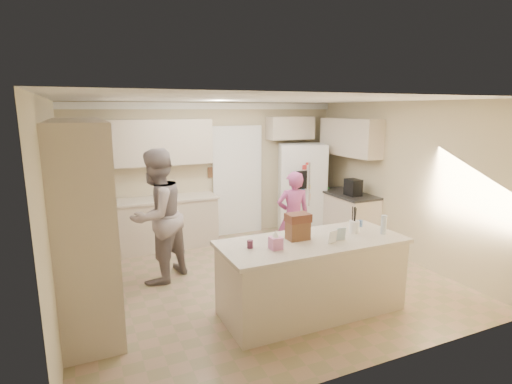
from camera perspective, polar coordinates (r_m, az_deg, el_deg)
name	(u,v)px	position (r m, az deg, el deg)	size (l,w,h in m)	color
floor	(259,280)	(6.04, 0.50, -12.49)	(5.20, 4.60, 0.02)	#9E7D62
ceiling	(260,99)	(5.51, 0.55, 13.20)	(5.20, 4.60, 0.02)	white
wall_back	(210,171)	(7.76, -6.60, 2.99)	(5.20, 0.02, 2.60)	beige
wall_front	(367,243)	(3.73, 15.57, -6.97)	(5.20, 0.02, 2.60)	beige
wall_left	(54,213)	(5.15, -26.93, -2.68)	(0.02, 4.60, 2.60)	beige
wall_right	(401,181)	(7.11, 20.04, 1.55)	(0.02, 4.60, 2.60)	beige
crown_back	(209,106)	(7.62, -6.71, 12.11)	(5.20, 0.08, 0.12)	white
pantry_bank	(84,216)	(5.37, -23.42, -3.21)	(0.60, 2.60, 2.35)	beige
back_base_cab	(155,225)	(7.39, -14.27, -4.59)	(2.20, 0.60, 0.88)	beige
back_countertop	(153,200)	(7.26, -14.43, -1.12)	(2.24, 0.63, 0.04)	beige
back_upper_cab	(149,143)	(7.25, -15.02, 6.83)	(2.20, 0.35, 0.80)	beige
doorway_opening	(237,182)	(7.95, -2.72, 1.44)	(0.90, 0.06, 2.10)	black
doorway_casing	(238,182)	(7.92, -2.62, 1.40)	(1.02, 0.03, 2.22)	white
wall_frame_upper	(211,158)	(7.69, -6.41, 4.80)	(0.15, 0.02, 0.20)	brown
wall_frame_lower	(212,172)	(7.73, -6.37, 2.81)	(0.15, 0.02, 0.20)	brown
refrigerator	(302,188)	(8.12, 6.53, 0.51)	(0.90, 0.70, 1.80)	white
fridge_seam	(311,192)	(7.82, 7.85, 0.04)	(0.01, 0.02, 1.78)	gray
fridge_dispenser	(302,180)	(7.65, 6.54, 1.73)	(0.22, 0.03, 0.35)	black
fridge_handle_l	(309,184)	(7.75, 7.62, 1.08)	(0.02, 0.02, 0.85)	silver
fridge_handle_r	(314,184)	(7.80, 8.25, 1.13)	(0.02, 0.02, 0.85)	silver
over_fridge_cab	(290,128)	(8.16, 4.92, 9.10)	(0.95, 0.35, 0.45)	beige
right_base_cab	(347,218)	(7.83, 12.89, -3.59)	(0.60, 1.20, 0.88)	beige
right_countertop	(348,194)	(7.72, 12.98, -0.30)	(0.63, 1.24, 0.04)	#2D2B28
right_upper_cab	(350,137)	(7.82, 13.25, 7.62)	(0.35, 1.50, 0.70)	beige
coffee_maker	(353,187)	(7.51, 13.71, 0.65)	(0.22, 0.28, 0.30)	black
island_base	(311,278)	(5.06, 7.93, -12.02)	(2.20, 0.90, 0.88)	beige
island_top	(313,242)	(4.90, 8.08, -7.08)	(2.28, 0.96, 0.05)	beige
utensil_crock	(354,227)	(5.27, 13.85, -4.82)	(0.13, 0.13, 0.15)	white
tissue_box	(276,243)	(4.52, 2.83, -7.30)	(0.13, 0.13, 0.14)	pink
tissue_plume	(276,234)	(4.49, 2.84, -5.97)	(0.08, 0.08, 0.08)	white
dollhouse_body	(298,230)	(4.86, 5.99, -5.49)	(0.26, 0.18, 0.22)	brown
dollhouse_roof	(298,218)	(4.82, 6.03, -3.67)	(0.28, 0.20, 0.10)	#592D1E
jam_jar	(250,244)	(4.56, -0.86, -7.46)	(0.07, 0.07, 0.09)	#59263F
greeting_card_a	(333,237)	(4.79, 10.93, -6.30)	(0.12, 0.01, 0.16)	white
greeting_card_b	(341,234)	(4.91, 12.04, -5.89)	(0.12, 0.01, 0.16)	silver
water_bottle	(384,225)	(5.29, 17.78, -4.45)	(0.07, 0.07, 0.24)	silver
shaker_salt	(356,224)	(5.50, 14.15, -4.44)	(0.05, 0.05, 0.09)	#5076B0
shaker_pepper	(361,223)	(5.55, 14.73, -4.35)	(0.05, 0.05, 0.09)	#5076B0
teen_boy	(157,216)	(5.89, -13.95, -3.37)	(0.94, 0.73, 1.94)	gray
teen_girl	(293,216)	(6.59, 5.33, -3.47)	(0.55, 0.36, 1.50)	#C15197
fridge_magnets	(311,192)	(7.81, 7.88, 0.03)	(0.76, 0.02, 1.44)	tan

